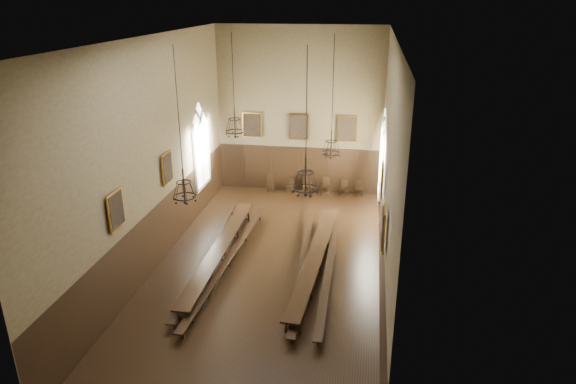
% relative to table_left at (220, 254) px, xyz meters
% --- Properties ---
extents(floor, '(9.00, 18.00, 0.02)m').
position_rel_table_left_xyz_m(floor, '(2.01, -0.10, -0.37)').
color(floor, black).
rests_on(floor, ground).
extents(ceiling, '(9.00, 18.00, 0.02)m').
position_rel_table_left_xyz_m(ceiling, '(2.01, -0.10, 8.65)').
color(ceiling, black).
rests_on(ceiling, ground).
extents(wall_back, '(9.00, 0.02, 9.00)m').
position_rel_table_left_xyz_m(wall_back, '(2.01, 8.91, 4.14)').
color(wall_back, olive).
rests_on(wall_back, ground).
extents(wall_front, '(9.00, 0.02, 9.00)m').
position_rel_table_left_xyz_m(wall_front, '(2.01, -9.11, 4.14)').
color(wall_front, olive).
rests_on(wall_front, ground).
extents(wall_left, '(0.02, 18.00, 9.00)m').
position_rel_table_left_xyz_m(wall_left, '(-2.50, -0.10, 4.14)').
color(wall_left, olive).
rests_on(wall_left, ground).
extents(wall_right, '(0.02, 18.00, 9.00)m').
position_rel_table_left_xyz_m(wall_right, '(6.52, -0.10, 4.14)').
color(wall_right, olive).
rests_on(wall_right, ground).
extents(wainscot_panelling, '(9.00, 18.00, 2.50)m').
position_rel_table_left_xyz_m(wainscot_panelling, '(2.01, -0.10, 0.89)').
color(wainscot_panelling, black).
rests_on(wainscot_panelling, floor).
extents(table_left, '(0.69, 9.35, 0.73)m').
position_rel_table_left_xyz_m(table_left, '(0.00, 0.00, 0.00)').
color(table_left, black).
rests_on(table_left, floor).
extents(table_right, '(1.21, 9.32, 0.73)m').
position_rel_table_left_xyz_m(table_right, '(3.94, -0.09, -0.00)').
color(table_right, black).
rests_on(table_right, floor).
extents(bench_left_outer, '(0.95, 10.34, 0.47)m').
position_rel_table_left_xyz_m(bench_left_outer, '(-0.53, 0.12, -0.07)').
color(bench_left_outer, black).
rests_on(bench_left_outer, floor).
extents(bench_left_inner, '(0.81, 10.39, 0.47)m').
position_rel_table_left_xyz_m(bench_left_inner, '(0.48, -0.32, -0.07)').
color(bench_left_inner, black).
rests_on(bench_left_inner, floor).
extents(bench_right_inner, '(0.86, 9.89, 0.45)m').
position_rel_table_left_xyz_m(bench_right_inner, '(3.48, -0.23, -0.08)').
color(bench_right_inner, black).
rests_on(bench_right_inner, floor).
extents(bench_right_outer, '(0.41, 10.32, 0.46)m').
position_rel_table_left_xyz_m(bench_right_outer, '(4.53, -0.03, -0.07)').
color(bench_right_outer, black).
rests_on(bench_right_outer, floor).
extents(chair_2, '(0.51, 0.51, 0.95)m').
position_rel_table_left_xyz_m(chair_2, '(0.48, 8.51, -0.08)').
color(chair_2, black).
rests_on(chair_2, floor).
extents(chair_3, '(0.47, 0.47, 0.86)m').
position_rel_table_left_xyz_m(chair_3, '(1.62, 8.47, -0.10)').
color(chair_3, black).
rests_on(chair_3, floor).
extents(chair_4, '(0.46, 0.46, 1.02)m').
position_rel_table_left_xyz_m(chair_4, '(2.56, 8.45, -0.06)').
color(chair_4, black).
rests_on(chair_4, floor).
extents(chair_5, '(0.52, 0.52, 0.99)m').
position_rel_table_left_xyz_m(chair_5, '(3.56, 8.39, -0.06)').
color(chair_5, black).
rests_on(chair_5, floor).
extents(chair_6, '(0.49, 0.49, 0.92)m').
position_rel_table_left_xyz_m(chair_6, '(4.58, 8.48, -0.09)').
color(chair_6, black).
rests_on(chair_6, floor).
extents(chair_7, '(0.48, 0.48, 0.90)m').
position_rel_table_left_xyz_m(chair_7, '(5.40, 8.51, -0.09)').
color(chair_7, black).
rests_on(chair_7, floor).
extents(chandelier_back_left, '(0.85, 0.85, 4.26)m').
position_rel_table_left_xyz_m(chandelier_back_left, '(0.09, 2.71, 4.81)').
color(chandelier_back_left, black).
rests_on(chandelier_back_left, ceiling).
extents(chandelier_back_right, '(0.78, 0.78, 4.93)m').
position_rel_table_left_xyz_m(chandelier_back_right, '(4.26, 2.44, 4.21)').
color(chandelier_back_right, black).
rests_on(chandelier_back_right, ceiling).
extents(chandelier_front_left, '(0.79, 0.79, 5.04)m').
position_rel_table_left_xyz_m(chandelier_front_left, '(-0.16, -3.01, 4.10)').
color(chandelier_front_left, black).
rests_on(chandelier_front_left, ceiling).
extents(chandelier_front_right, '(0.84, 0.84, 4.68)m').
position_rel_table_left_xyz_m(chandelier_front_right, '(3.84, -2.59, 4.42)').
color(chandelier_front_right, black).
rests_on(chandelier_front_right, ceiling).
extents(portrait_back_0, '(1.10, 0.12, 1.40)m').
position_rel_table_left_xyz_m(portrait_back_0, '(-0.59, 8.78, 3.34)').
color(portrait_back_0, '#B1782A').
rests_on(portrait_back_0, wall_back).
extents(portrait_back_1, '(1.10, 0.12, 1.40)m').
position_rel_table_left_xyz_m(portrait_back_1, '(2.01, 8.78, 3.34)').
color(portrait_back_1, '#B1782A').
rests_on(portrait_back_1, wall_back).
extents(portrait_back_2, '(1.10, 0.12, 1.40)m').
position_rel_table_left_xyz_m(portrait_back_2, '(4.61, 8.78, 3.34)').
color(portrait_back_2, '#B1782A').
rests_on(portrait_back_2, wall_back).
extents(portrait_left_0, '(0.12, 1.00, 1.30)m').
position_rel_table_left_xyz_m(portrait_left_0, '(-2.37, 0.90, 3.34)').
color(portrait_left_0, '#B1782A').
rests_on(portrait_left_0, wall_left).
extents(portrait_left_1, '(0.12, 1.00, 1.30)m').
position_rel_table_left_xyz_m(portrait_left_1, '(-2.37, -3.60, 3.34)').
color(portrait_left_1, '#B1782A').
rests_on(portrait_left_1, wall_left).
extents(portrait_right_0, '(0.12, 1.00, 1.30)m').
position_rel_table_left_xyz_m(portrait_right_0, '(6.39, 0.90, 3.34)').
color(portrait_right_0, '#B1782A').
rests_on(portrait_right_0, wall_right).
extents(portrait_right_1, '(0.12, 1.00, 1.30)m').
position_rel_table_left_xyz_m(portrait_right_1, '(6.39, -3.60, 3.34)').
color(portrait_right_1, '#B1782A').
rests_on(portrait_right_1, wall_right).
extents(window_right, '(0.20, 2.20, 4.60)m').
position_rel_table_left_xyz_m(window_right, '(6.44, 5.40, 3.04)').
color(window_right, white).
rests_on(window_right, wall_right).
extents(window_left, '(0.20, 2.20, 4.60)m').
position_rel_table_left_xyz_m(window_left, '(-2.42, 5.40, 3.04)').
color(window_left, white).
rests_on(window_left, wall_left).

